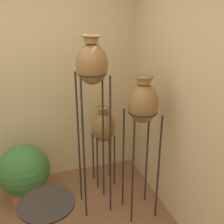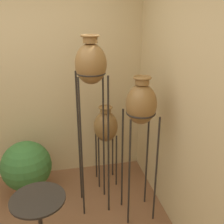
{
  "view_description": "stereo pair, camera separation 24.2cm",
  "coord_description": "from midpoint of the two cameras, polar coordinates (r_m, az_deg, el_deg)",
  "views": [
    {
      "loc": [
        0.28,
        -1.63,
        2.12
      ],
      "look_at": [
        1.06,
        0.87,
        1.12
      ],
      "focal_mm": 42.0,
      "sensor_mm": 36.0,
      "label": 1
    },
    {
      "loc": [
        0.52,
        -1.69,
        2.12
      ],
      "look_at": [
        1.06,
        0.87,
        1.12
      ],
      "focal_mm": 42.0,
      "sensor_mm": 36.0,
      "label": 2
    }
  ],
  "objects": [
    {
      "name": "side_table",
      "position": [
        2.41,
        -12.45,
        -21.61
      ],
      "size": [
        0.45,
        0.45,
        0.71
      ],
      "color": "#28231E",
      "rests_on": "ground_plane"
    },
    {
      "name": "wall_back",
      "position": [
        3.41,
        -18.6,
        6.76
      ],
      "size": [
        7.22,
        0.06,
        2.7
      ],
      "color": "#D1B784",
      "rests_on": "ground_plane"
    },
    {
      "name": "vase_stand_tall",
      "position": [
        2.56,
        -1.87,
        9.43
      ],
      "size": [
        0.31,
        0.31,
        1.93
      ],
      "color": "#28231E",
      "rests_on": "ground_plane"
    },
    {
      "name": "wall_right",
      "position": [
        2.21,
        23.0,
        -1.23
      ],
      "size": [
        0.06,
        7.22,
        2.7
      ],
      "color": "#D1B784",
      "rests_on": "ground_plane"
    },
    {
      "name": "vase_stand_short",
      "position": [
        3.24,
        0.77,
        -3.3
      ],
      "size": [
        0.3,
        0.3,
        1.06
      ],
      "color": "#28231E",
      "rests_on": "ground_plane"
    },
    {
      "name": "potted_plant",
      "position": [
        3.31,
        -16.05,
        -11.78
      ],
      "size": [
        0.59,
        0.59,
        0.71
      ],
      "color": "#B26647",
      "rests_on": "ground_plane"
    },
    {
      "name": "vase_stand_medium",
      "position": [
        2.55,
        9.06,
        1.11
      ],
      "size": [
        0.3,
        0.3,
        1.57
      ],
      "color": "#28231E",
      "rests_on": "ground_plane"
    }
  ]
}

